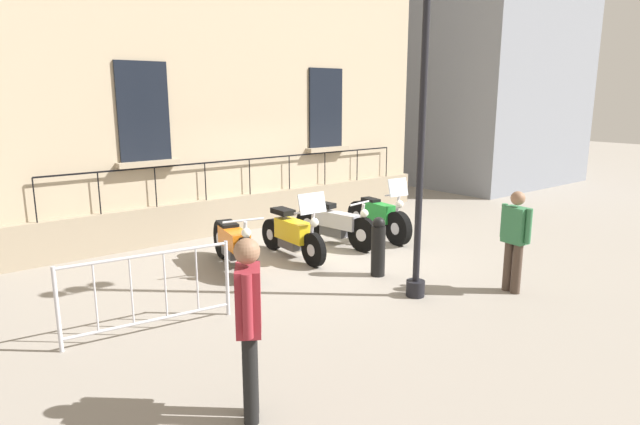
% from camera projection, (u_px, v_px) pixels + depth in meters
% --- Properties ---
extents(ground_plane, '(60.00, 60.00, 0.00)m').
position_uv_depth(ground_plane, '(318.00, 253.00, 10.35)').
color(ground_plane, gray).
extents(building_facade, '(0.82, 10.31, 6.69)m').
position_uv_depth(building_facade, '(237.00, 83.00, 11.82)').
color(building_facade, tan).
rests_on(building_facade, ground_plane).
extents(motorcycle_orange, '(2.07, 0.80, 0.99)m').
position_uv_depth(motorcycle_orange, '(234.00, 244.00, 9.35)').
color(motorcycle_orange, black).
rests_on(motorcycle_orange, ground_plane).
extents(motorcycle_yellow, '(1.97, 0.67, 1.31)m').
position_uv_depth(motorcycle_yellow, '(293.00, 234.00, 9.94)').
color(motorcycle_yellow, black).
rests_on(motorcycle_yellow, ground_plane).
extents(motorcycle_silver, '(2.08, 0.60, 0.96)m').
position_uv_depth(motorcycle_silver, '(336.00, 225.00, 10.79)').
color(motorcycle_silver, black).
rests_on(motorcycle_silver, ground_plane).
extents(motorcycle_green, '(2.00, 0.57, 1.35)m').
position_uv_depth(motorcycle_green, '(379.00, 218.00, 11.32)').
color(motorcycle_green, black).
rests_on(motorcycle_green, ground_plane).
extents(lamppost, '(0.28, 0.98, 4.78)m').
position_uv_depth(lamppost, '(424.00, 79.00, 7.44)').
color(lamppost, black).
rests_on(lamppost, ground_plane).
extents(crowd_barrier, '(0.31, 2.13, 1.05)m').
position_uv_depth(crowd_barrier, '(149.00, 290.00, 6.78)').
color(crowd_barrier, '#B7B7BF').
rests_on(crowd_barrier, ground_plane).
extents(bollard, '(0.24, 0.24, 1.00)m').
position_uv_depth(bollard, '(378.00, 246.00, 8.94)').
color(bollard, black).
rests_on(bollard, ground_plane).
extents(pedestrian_standing, '(0.46, 0.38, 1.74)m').
position_uv_depth(pedestrian_standing, '(249.00, 319.00, 4.84)').
color(pedestrian_standing, black).
rests_on(pedestrian_standing, ground_plane).
extents(pedestrian_walking, '(0.53, 0.26, 1.57)m').
position_uv_depth(pedestrian_walking, '(515.00, 236.00, 8.12)').
color(pedestrian_walking, '#47382D').
rests_on(pedestrian_walking, ground_plane).
extents(distant_building, '(4.71, 5.83, 8.18)m').
position_uv_depth(distant_building, '(488.00, 61.00, 18.27)').
color(distant_building, gray).
rests_on(distant_building, ground_plane).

